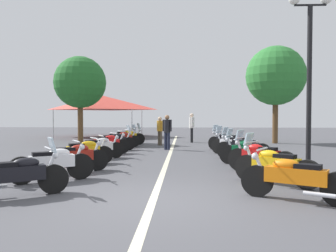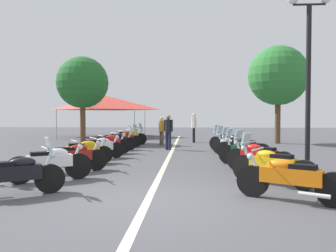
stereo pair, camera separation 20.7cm
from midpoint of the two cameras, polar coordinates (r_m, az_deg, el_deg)
The scene contains 25 objects.
ground_plane at distance 6.79m, azimuth -2.56°, elevation -12.38°, with size 80.00×80.00×0.00m, color #4C4C51.
lane_centre_stripe at distance 13.69m, azimuth 0.61°, elevation -5.17°, with size 27.31×0.16×0.01m, color beige.
motorcycle_left_row_0 at distance 7.62m, azimuth -23.57°, elevation -7.43°, with size 1.26×1.79×1.20m.
motorcycle_left_row_1 at distance 9.07m, azimuth -18.43°, elevation -5.87°, with size 1.22×1.85×1.02m.
motorcycle_left_row_2 at distance 10.32m, azimuth -15.04°, elevation -4.98°, with size 1.29×1.80×1.00m.
motorcycle_left_row_3 at distance 11.86m, azimuth -13.48°, elevation -4.14°, with size 1.10×1.86×0.98m.
motorcycle_left_row_4 at distance 13.22m, azimuth -11.04°, elevation -3.50°, with size 1.26×1.78×0.99m.
motorcycle_left_row_5 at distance 14.74m, azimuth -9.63°, elevation -2.93°, with size 1.12×1.84×1.00m.
motorcycle_left_row_6 at distance 16.24m, azimuth -8.39°, elevation -2.46°, with size 1.11×1.94×1.20m.
motorcycle_left_row_7 at distance 17.63m, azimuth -7.23°, elevation -2.13°, with size 1.31×1.84×1.20m.
motorcycle_left_row_8 at distance 19.18m, azimuth -6.36°, elevation -1.77°, with size 1.10×2.04×1.22m.
motorcycle_right_row_0 at distance 7.05m, azimuth 20.52°, elevation -8.16°, with size 1.21×1.93×1.00m.
motorcycle_right_row_1 at distance 8.54m, azimuth 17.64°, elevation -6.28°, with size 1.49×1.75×1.22m.
motorcycle_right_row_2 at distance 10.19m, azimuth 15.45°, elevation -4.95°, with size 1.40×1.74×1.23m.
motorcycle_right_row_3 at distance 11.59m, azimuth 13.49°, elevation -4.15°, with size 1.18×1.80×1.22m.
motorcycle_right_row_4 at distance 13.14m, azimuth 12.71°, elevation -3.46°, with size 1.32×1.88×1.21m.
motorcycle_right_row_5 at distance 14.56m, azimuth 11.06°, elevation -2.93°, with size 1.43×1.64×1.22m.
motorcycle_right_row_6 at distance 16.03m, azimuth 10.40°, elevation -2.49°, with size 1.36×1.72×1.22m.
street_lamp_twin_globe at distance 10.80m, azimuth 23.01°, elevation 11.46°, with size 0.32×1.22×5.17m.
bystander_0 at distance 18.84m, azimuth -0.76°, elevation -0.46°, with size 0.44×0.36×1.58m.
bystander_2 at distance 16.38m, azimuth 0.41°, elevation -0.57°, with size 0.33×0.46×1.68m.
bystander_3 at distance 20.87m, azimuth 4.63°, elevation 0.12°, with size 0.53×0.32×1.79m.
roadside_tree_0 at distance 21.22m, azimuth -13.85°, elevation 7.04°, with size 3.10×3.10×5.19m.
roadside_tree_1 at distance 21.28m, azimuth 18.22°, elevation 7.98°, with size 3.50×3.50×5.75m.
event_tent at distance 26.85m, azimuth -10.31°, elevation 3.87°, with size 6.13×6.13×3.20m.
Camera 2 is at (-6.55, -0.81, 1.66)m, focal length 36.42 mm.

